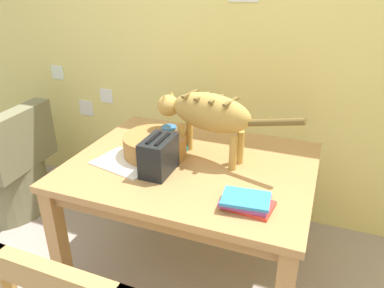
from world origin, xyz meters
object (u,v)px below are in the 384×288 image
at_px(cat, 207,114).
at_px(coffee_mug, 170,135).
at_px(saucer_bowl, 169,145).
at_px(wicker_armchair, 5,175).
at_px(toaster, 159,156).
at_px(dining_table, 192,178).
at_px(wicker_basket, 155,145).
at_px(book_stack, 247,202).
at_px(magazine, 126,162).

bearing_deg(cat, coffee_mug, 89.80).
relative_size(saucer_bowl, wicker_armchair, 0.28).
height_order(saucer_bowl, wicker_armchair, wicker_armchair).
bearing_deg(toaster, dining_table, 52.93).
bearing_deg(wicker_basket, book_stack, -27.58).
xyz_separation_m(coffee_mug, toaster, (0.06, -0.26, 0.01)).
xyz_separation_m(cat, book_stack, (0.29, -0.35, -0.21)).
bearing_deg(wicker_armchair, dining_table, -99.29).
relative_size(magazine, wicker_armchair, 0.38).
distance_m(book_stack, toaster, 0.47).
relative_size(saucer_bowl, wicker_basket, 0.68).
height_order(coffee_mug, wicker_basket, coffee_mug).
xyz_separation_m(saucer_bowl, magazine, (-0.13, -0.24, -0.01)).
xyz_separation_m(dining_table, magazine, (-0.30, -0.12, 0.09)).
xyz_separation_m(saucer_bowl, book_stack, (0.51, -0.39, 0.01)).
relative_size(toaster, wicker_armchair, 0.26).
height_order(saucer_bowl, wicker_basket, wicker_basket).
height_order(cat, book_stack, cat).
bearing_deg(book_stack, toaster, 163.64).
relative_size(magazine, wicker_basket, 0.93).
bearing_deg(saucer_bowl, book_stack, -37.48).
xyz_separation_m(saucer_bowl, coffee_mug, (0.00, 0.00, 0.06)).
height_order(cat, coffee_mug, cat).
bearing_deg(magazine, toaster, 5.99).
bearing_deg(wicker_basket, toaster, -57.84).
bearing_deg(wicker_armchair, book_stack, -106.72).
distance_m(toaster, wicker_armchair, 1.50).
height_order(book_stack, wicker_armchair, same).
bearing_deg(book_stack, cat, 129.82).
xyz_separation_m(coffee_mug, wicker_armchair, (-1.31, 0.02, -0.53)).
relative_size(dining_table, wicker_armchair, 1.50).
xyz_separation_m(dining_table, cat, (0.05, 0.07, 0.33)).
height_order(toaster, wicker_armchair, toaster).
bearing_deg(coffee_mug, wicker_armchair, 178.91).
distance_m(cat, toaster, 0.31).
distance_m(dining_table, saucer_bowl, 0.23).
xyz_separation_m(wicker_basket, toaster, (0.10, -0.15, 0.03)).
relative_size(magazine, toaster, 1.49).
relative_size(dining_table, saucer_bowl, 5.41).
relative_size(cat, magazine, 2.50).
height_order(dining_table, magazine, magazine).
xyz_separation_m(cat, magazine, (-0.35, -0.20, -0.23)).
xyz_separation_m(book_stack, wicker_basket, (-0.54, 0.28, 0.03)).
bearing_deg(magazine, dining_table, 34.35).
distance_m(cat, wicker_armchair, 1.68).
height_order(coffee_mug, book_stack, coffee_mug).
xyz_separation_m(coffee_mug, wicker_basket, (-0.03, -0.11, -0.02)).
height_order(cat, saucer_bowl, cat).
bearing_deg(coffee_mug, wicker_basket, -106.93).
distance_m(cat, magazine, 0.46).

